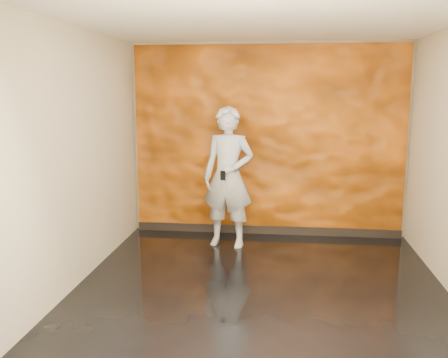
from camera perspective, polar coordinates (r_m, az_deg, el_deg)
room at (r=5.34m, az=4.36°, el=2.36°), size 4.02×4.02×2.81m
feature_wall at (r=7.28m, az=5.03°, el=4.31°), size 3.90×0.06×2.75m
baseboard at (r=7.50m, az=4.86°, el=-5.81°), size 3.90×0.04×0.12m
man at (r=6.75m, az=0.49°, el=0.21°), size 0.76×0.57×1.91m
phone at (r=6.45m, az=-0.12°, el=0.40°), size 0.07×0.03×0.13m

